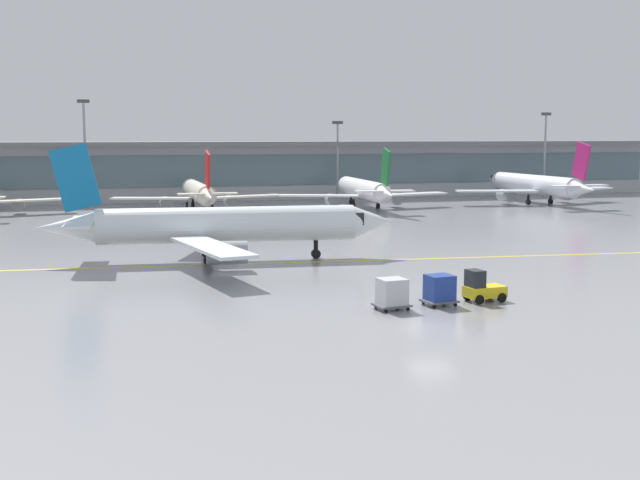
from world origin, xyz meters
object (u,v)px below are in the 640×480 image
object	(u,v)px
cargo_dolly_lead	(440,289)
cargo_dolly_trailing	(392,293)
apron_light_mast_2	(338,157)
gate_airplane_4	(535,185)
gate_airplane_3	(364,190)
taxiing_regional_jet	(223,226)
baggage_tug	(482,288)
apron_light_mast_1	(85,149)
apron_light_mast_3	(545,151)
gate_airplane_2	(198,192)

from	to	relation	value
cargo_dolly_lead	cargo_dolly_trailing	xyz separation A→B (m)	(-3.35, -0.38, 0.00)
apron_light_mast_2	gate_airplane_4	bearing A→B (deg)	-28.78
gate_airplane_3	taxiing_regional_jet	distance (m)	52.48
baggage_tug	cargo_dolly_lead	size ratio (longest dim) A/B	1.21
cargo_dolly_trailing	apron_light_mast_1	bearing A→B (deg)	96.56
taxiing_regional_jet	cargo_dolly_lead	distance (m)	24.26
cargo_dolly_lead	apron_light_mast_3	distance (m)	96.31
baggage_tug	apron_light_mast_3	xyz separation A→B (m)	(51.48, 78.68, 7.06)
gate_airplane_3	gate_airplane_4	bearing A→B (deg)	-86.21
cargo_dolly_trailing	apron_light_mast_1	distance (m)	82.91
cargo_dolly_lead	cargo_dolly_trailing	size ratio (longest dim) A/B	1.00
gate_airplane_2	apron_light_mast_2	bearing A→B (deg)	-61.97
apron_light_mast_1	apron_light_mast_2	size ratio (longest dim) A/B	1.23
gate_airplane_2	taxiing_regional_jet	xyz separation A→B (m)	(-3.78, -47.23, 0.40)
gate_airplane_4	cargo_dolly_trailing	bearing A→B (deg)	141.69
gate_airplane_4	baggage_tug	world-z (taller)	gate_airplane_4
apron_light_mast_1	apron_light_mast_2	distance (m)	40.04
baggage_tug	apron_light_mast_1	xyz separation A→B (m)	(-25.05, 79.72, 7.76)
gate_airplane_3	apron_light_mast_3	bearing A→B (deg)	-68.37
cargo_dolly_trailing	cargo_dolly_lead	bearing A→B (deg)	0.00
apron_light_mast_2	baggage_tug	bearing A→B (deg)	-100.34
taxiing_regional_jet	apron_light_mast_2	bearing A→B (deg)	70.11
cargo_dolly_lead	apron_light_mast_3	size ratio (longest dim) A/B	0.16
taxiing_regional_jet	cargo_dolly_trailing	world-z (taller)	taxiing_regional_jet
gate_airplane_2	apron_light_mast_2	world-z (taller)	apron_light_mast_2
taxiing_regional_jet	apron_light_mast_1	size ratio (longest dim) A/B	1.91
gate_airplane_2	apron_light_mast_3	size ratio (longest dim) A/B	1.81
gate_airplane_3	gate_airplane_4	size ratio (longest dim) A/B	0.93
gate_airplane_2	cargo_dolly_lead	distance (m)	69.42
apron_light_mast_3	gate_airplane_4	bearing A→B (deg)	-125.93
gate_airplane_2	gate_airplane_3	size ratio (longest dim) A/B	0.96
gate_airplane_3	apron_light_mast_3	xyz separation A→B (m)	(37.28, 12.58, 5.23)
gate_airplane_2	apron_light_mast_3	xyz separation A→B (m)	(61.18, 9.95, 5.33)
gate_airplane_3	baggage_tug	xyz separation A→B (m)	(-14.20, -66.10, -1.83)
gate_airplane_4	baggage_tug	size ratio (longest dim) A/B	10.77
gate_airplane_2	apron_light_mast_1	bearing A→B (deg)	54.59
gate_airplane_2	apron_light_mast_2	distance (m)	28.20
cargo_dolly_lead	apron_light_mast_2	xyz separation A→B (m)	(18.03, 82.10, 6.10)
gate_airplane_4	apron_light_mast_1	xyz separation A→B (m)	(-67.71, 13.22, 5.71)
apron_light_mast_1	gate_airplane_3	bearing A→B (deg)	-19.14
gate_airplane_3	gate_airplane_4	xyz separation A→B (m)	(28.46, 0.40, 0.21)
gate_airplane_2	cargo_dolly_lead	size ratio (longest dim) A/B	11.62
gate_airplane_3	baggage_tug	bearing A→B (deg)	170.86
taxiing_regional_jet	apron_light_mast_1	xyz separation A→B (m)	(-11.58, 58.21, 5.63)
gate_airplane_3	apron_light_mast_2	xyz separation A→B (m)	(0.71, 15.64, 4.44)
gate_airplane_4	cargo_dolly_lead	xyz separation A→B (m)	(-45.78, -66.85, -1.88)
baggage_tug	apron_light_mast_2	distance (m)	83.33
cargo_dolly_lead	cargo_dolly_trailing	bearing A→B (deg)	-180.00
gate_airplane_4	apron_light_mast_3	bearing A→B (deg)	-38.08
cargo_dolly_trailing	gate_airplane_2	bearing A→B (deg)	86.21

